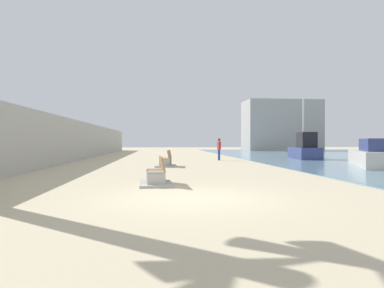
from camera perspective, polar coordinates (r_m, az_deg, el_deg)
name	(u,v)px	position (r m, az deg, el deg)	size (l,w,h in m)	color
ground_plane	(170,161)	(27.12, -3.65, -2.74)	(120.00, 120.00, 0.00)	#C6B793
seawall	(72,141)	(27.87, -19.26, 0.54)	(0.80, 64.00, 3.13)	#ADAAA3
bench_near	(156,178)	(12.17, -5.92, -5.54)	(1.20, 2.15, 0.98)	#ADAAA3
bench_far	(166,162)	(20.77, -4.31, -3.06)	(1.32, 2.21, 0.98)	#ADAAA3
person_walking	(219,147)	(27.39, 4.49, -0.55)	(0.26, 0.51, 1.76)	navy
boat_nearest	(305,149)	(30.65, 18.12, -0.80)	(2.55, 5.50, 5.30)	navy
boat_mid_bay	(371,156)	(23.33, 27.49, -1.70)	(4.71, 7.89, 1.62)	beige
harbor_building	(281,126)	(58.62, 14.52, 2.94)	(12.00, 6.00, 8.15)	#9E9E99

